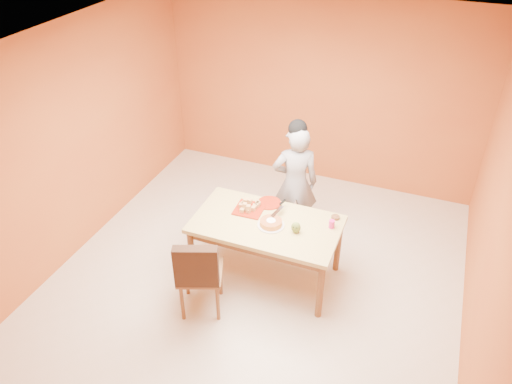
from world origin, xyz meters
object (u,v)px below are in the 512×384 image
at_px(red_dinner_plate, 269,203).
at_px(sponge_cake, 271,223).
at_px(checker_tin, 335,217).
at_px(magenta_glass, 332,224).
at_px(dining_chair, 199,272).
at_px(person, 295,183).
at_px(egg_ornament, 296,227).
at_px(dining_table, 266,229).
at_px(pastry_platter, 249,209).

height_order(red_dinner_plate, sponge_cake, sponge_cake).
bearing_deg(checker_tin, sponge_cake, -148.15).
bearing_deg(magenta_glass, dining_chair, -141.44).
relative_size(person, magenta_glass, 17.10).
bearing_deg(red_dinner_plate, checker_tin, 0.00).
bearing_deg(person, magenta_glass, 109.62).
bearing_deg(red_dinner_plate, egg_ornament, -41.70).
bearing_deg(magenta_glass, egg_ornament, -146.21).
xyz_separation_m(dining_table, pastry_platter, (-0.26, 0.15, 0.10)).
height_order(dining_chair, sponge_cake, dining_chair).
bearing_deg(person, pastry_platter, 42.32).
distance_m(dining_chair, person, 1.69).
relative_size(sponge_cake, egg_ornament, 1.85).
bearing_deg(dining_chair, sponge_cake, 32.32).
distance_m(dining_table, red_dinner_plate, 0.38).
xyz_separation_m(dining_chair, red_dinner_plate, (0.37, 1.09, 0.25)).
bearing_deg(red_dinner_plate, person, 73.17).
distance_m(person, checker_tin, 0.80).
bearing_deg(magenta_glass, pastry_platter, -178.55).
xyz_separation_m(dining_table, dining_chair, (-0.46, -0.74, -0.15)).
height_order(red_dinner_plate, egg_ornament, egg_ornament).
relative_size(dining_chair, person, 0.65).
bearing_deg(checker_tin, dining_chair, -136.47).
relative_size(egg_ornament, magenta_glass, 1.43).
relative_size(dining_chair, checker_tin, 10.78).
bearing_deg(sponge_cake, magenta_glass, 18.66).
bearing_deg(checker_tin, egg_ornament, -129.89).
xyz_separation_m(red_dinner_plate, sponge_cake, (0.16, -0.38, 0.03)).
bearing_deg(pastry_platter, dining_chair, -102.73).
distance_m(red_dinner_plate, magenta_glass, 0.80).
height_order(dining_chair, pastry_platter, dining_chair).
distance_m(pastry_platter, checker_tin, 0.96).
height_order(dining_table, checker_tin, checker_tin).
relative_size(red_dinner_plate, checker_tin, 2.94).
relative_size(dining_table, dining_chair, 1.60).
distance_m(dining_table, sponge_cake, 0.15).
relative_size(dining_chair, sponge_cake, 4.18).
relative_size(red_dinner_plate, egg_ornament, 2.11).
distance_m(red_dinner_plate, checker_tin, 0.78).
relative_size(pastry_platter, magenta_glass, 3.49).
bearing_deg(person, red_dinner_plate, 49.95).
bearing_deg(pastry_platter, magenta_glass, 1.45).
bearing_deg(dining_table, pastry_platter, 149.96).
relative_size(sponge_cake, magenta_glass, 2.66).
bearing_deg(egg_ornament, person, 110.89).
height_order(egg_ornament, checker_tin, egg_ornament).
distance_m(person, pastry_platter, 0.77).
bearing_deg(pastry_platter, checker_tin, 11.89).
relative_size(pastry_platter, sponge_cake, 1.31).
distance_m(dining_table, pastry_platter, 0.32).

